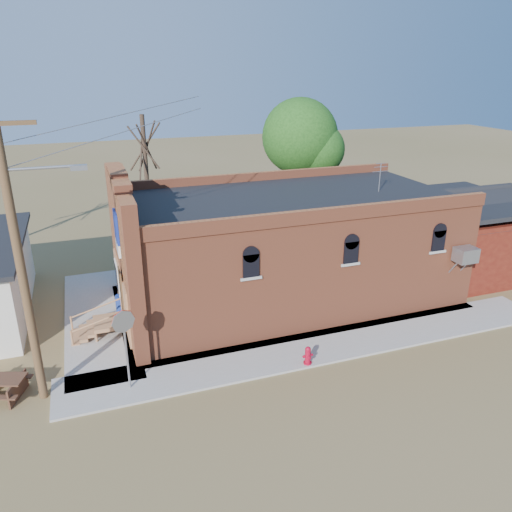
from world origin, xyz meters
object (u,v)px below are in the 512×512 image
object	(u,v)px
brick_bar	(282,248)
trash_barrel	(122,304)
fire_hydrant	(308,355)
stop_sign	(124,329)
utility_pole	(21,256)

from	to	relation	value
brick_bar	trash_barrel	xyz separation A→B (m)	(-6.94, 0.68, -1.89)
fire_hydrant	stop_sign	distance (m)	6.28
brick_bar	utility_pole	xyz separation A→B (m)	(-9.79, -4.29, 2.43)
fire_hydrant	trash_barrel	size ratio (longest dim) A/B	0.89
stop_sign	fire_hydrant	bearing A→B (deg)	-1.17
utility_pole	trash_barrel	bearing A→B (deg)	60.26
brick_bar	stop_sign	xyz separation A→B (m)	(-7.23, -4.82, -0.13)
utility_pole	stop_sign	distance (m)	3.66
utility_pole	fire_hydrant	bearing A→B (deg)	-8.02
utility_pole	fire_hydrant	distance (m)	9.67
utility_pole	stop_sign	size ratio (longest dim) A/B	3.25
fire_hydrant	utility_pole	bearing A→B (deg)	156.70
brick_bar	stop_sign	world-z (taller)	brick_bar
fire_hydrant	stop_sign	bearing A→B (deg)	158.22
brick_bar	trash_barrel	size ratio (longest dim) A/B	22.03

